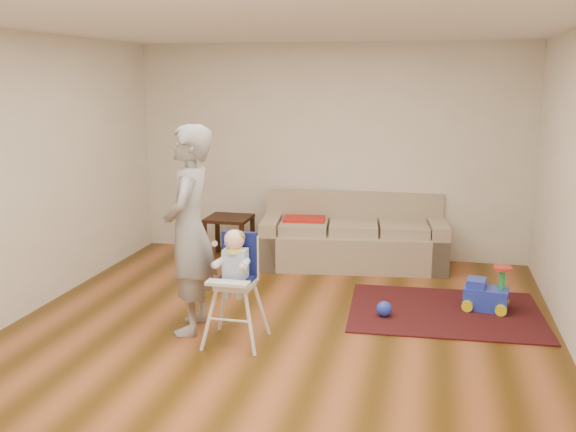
% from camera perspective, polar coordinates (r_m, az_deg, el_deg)
% --- Properties ---
extents(ground, '(5.50, 5.50, 0.00)m').
position_cam_1_polar(ground, '(5.92, -0.88, -10.31)').
color(ground, '#472D0A').
rests_on(ground, ground).
extents(room_envelope, '(5.04, 5.52, 2.72)m').
position_cam_1_polar(room_envelope, '(6.00, 0.27, 8.45)').
color(room_envelope, beige).
rests_on(room_envelope, ground).
extents(sofa, '(2.31, 1.17, 0.86)m').
position_cam_1_polar(sofa, '(7.89, 5.81, -1.36)').
color(sofa, tan).
rests_on(sofa, ground).
extents(side_table, '(0.54, 0.54, 0.54)m').
position_cam_1_polar(side_table, '(8.22, -5.25, -1.92)').
color(side_table, black).
rests_on(side_table, ground).
extents(area_rug, '(1.93, 1.49, 0.01)m').
position_cam_1_polar(area_rug, '(6.58, 13.77, -8.25)').
color(area_rug, black).
rests_on(area_rug, ground).
extents(ride_on_toy, '(0.46, 0.36, 0.46)m').
position_cam_1_polar(ride_on_toy, '(6.67, 17.24, -6.04)').
color(ride_on_toy, blue).
rests_on(ride_on_toy, area_rug).
extents(toy_ball, '(0.15, 0.15, 0.15)m').
position_cam_1_polar(toy_ball, '(6.30, 8.54, -8.16)').
color(toy_ball, blue).
rests_on(toy_ball, area_rug).
extents(high_chair, '(0.47, 0.47, 1.02)m').
position_cam_1_polar(high_chair, '(5.57, -4.71, -6.45)').
color(high_chair, silver).
rests_on(high_chair, ground).
extents(adult, '(0.55, 0.74, 1.87)m').
position_cam_1_polar(adult, '(5.77, -8.77, -1.26)').
color(adult, gray).
rests_on(adult, ground).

